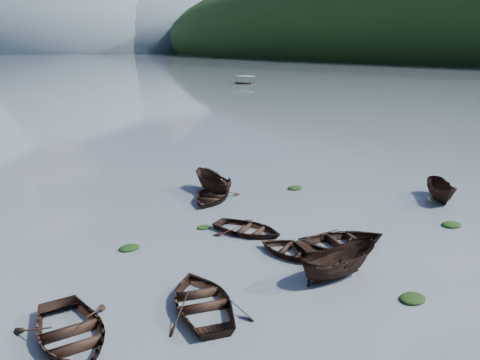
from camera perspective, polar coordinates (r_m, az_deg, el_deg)
ground_plane at (r=21.95m, az=17.37°, el=-12.41°), size 2400.00×2400.00×0.00m
haze_mtn_c at (r=925.29m, az=-23.32°, el=14.11°), size 520.00×520.00×260.00m
haze_mtn_d at (r=971.82m, az=-12.49°, el=15.03°), size 520.00×520.00×220.00m
rowboat_0 at (r=18.76m, az=-19.90°, el=-17.92°), size 3.55×4.94×1.02m
rowboat_1 at (r=19.66m, az=-4.54°, el=-15.22°), size 4.45×5.45×0.99m
rowboat_2 at (r=22.41m, az=11.77°, el=-11.37°), size 4.27×1.69×1.64m
rowboat_3 at (r=24.17m, az=6.98°, el=-9.03°), size 4.56×5.09×0.87m
rowboat_4 at (r=25.32m, az=12.41°, el=-8.10°), size 5.71×4.60×1.05m
rowboat_5 at (r=35.09m, az=23.20°, el=-2.20°), size 3.78×4.05×1.56m
rowboat_6 at (r=26.65m, az=0.92°, el=-6.45°), size 4.53×5.03×0.86m
rowboat_7 at (r=32.28m, az=-3.46°, el=-2.41°), size 5.68×5.65×0.97m
rowboat_8 at (r=33.83m, az=-3.33°, el=-1.54°), size 1.77×4.35×1.66m
weed_clump_1 at (r=24.56m, az=8.51°, el=-8.67°), size 1.11×0.89×0.24m
weed_clump_2 at (r=21.35m, az=20.28°, el=-13.55°), size 1.19×0.95×0.26m
weed_clump_3 at (r=25.38m, az=6.03°, el=-7.73°), size 0.90×0.76×0.20m
weed_clump_4 at (r=30.34m, az=24.39°, el=-5.10°), size 1.25×0.99×0.26m
weed_clump_5 at (r=25.29m, az=-13.32°, el=-8.18°), size 1.11×0.90×0.24m
weed_clump_6 at (r=27.43m, az=-4.42°, el=-5.83°), size 0.86×0.72×0.18m
weed_clump_7 at (r=34.90m, az=6.71°, el=-1.07°), size 1.16×0.93×0.25m
pontoon_right at (r=134.56m, az=0.61°, el=11.65°), size 4.20×5.85×2.07m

